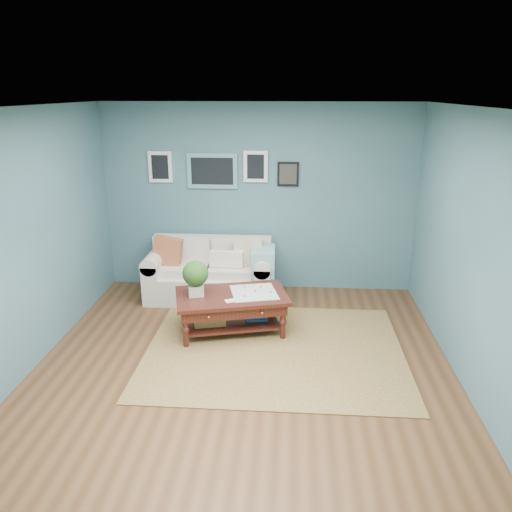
{
  "coord_description": "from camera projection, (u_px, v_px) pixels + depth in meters",
  "views": [
    {
      "loc": [
        0.49,
        -4.58,
        2.85
      ],
      "look_at": [
        0.07,
        1.0,
        0.98
      ],
      "focal_mm": 35.0,
      "sensor_mm": 36.0,
      "label": 1
    }
  ],
  "objects": [
    {
      "name": "coffee_table",
      "position": [
        226.0,
        301.0,
        6.06
      ],
      "size": [
        1.48,
        1.08,
        0.93
      ],
      "rotation": [
        0.0,
        0.0,
        0.25
      ],
      "color": "black",
      "rests_on": "ground"
    },
    {
      "name": "loveseat",
      "position": [
        216.0,
        272.0,
        7.1
      ],
      "size": [
        1.81,
        0.82,
        0.93
      ],
      "color": "beige",
      "rests_on": "ground"
    },
    {
      "name": "area_rug",
      "position": [
        275.0,
        350.0,
        5.74
      ],
      "size": [
        2.93,
        2.34,
        0.01
      ],
      "primitive_type": "cube",
      "color": "brown",
      "rests_on": "ground"
    },
    {
      "name": "room_shell",
      "position": [
        240.0,
        250.0,
        4.89
      ],
      "size": [
        5.0,
        5.02,
        2.7
      ],
      "color": "brown",
      "rests_on": "ground"
    }
  ]
}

